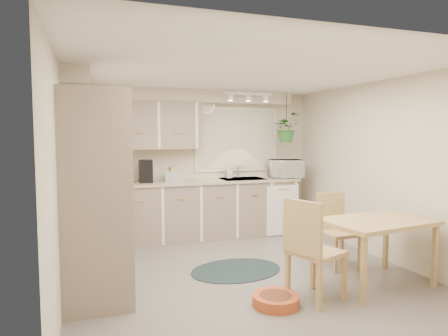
{
  "coord_description": "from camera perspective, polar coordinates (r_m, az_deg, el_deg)",
  "views": [
    {
      "loc": [
        -1.73,
        -4.4,
        1.66
      ],
      "look_at": [
        -0.05,
        0.55,
        1.24
      ],
      "focal_mm": 32.0,
      "sensor_mm": 36.0,
      "label": 1
    }
  ],
  "objects": [
    {
      "name": "chair_back",
      "position": [
        5.29,
        16.15,
        -8.63
      ],
      "size": [
        0.45,
        0.45,
        0.93
      ],
      "primitive_type": "cube",
      "rotation": [
        0.0,
        0.0,
        3.17
      ],
      "color": "tan",
      "rests_on": "floor"
    },
    {
      "name": "soap_bottle",
      "position": [
        6.77,
        0.7,
        -1.07
      ],
      "size": [
        0.1,
        0.22,
        0.1
      ],
      "primitive_type": "imported",
      "rotation": [
        0.0,
        0.0,
        -0.02
      ],
      "color": "white",
      "rests_on": "counter_back"
    },
    {
      "name": "microwave",
      "position": [
        6.9,
        8.81,
        0.17
      ],
      "size": [
        0.62,
        0.44,
        0.38
      ],
      "primitive_type": "imported",
      "rotation": [
        0.0,
        0.0,
        -0.24
      ],
      "color": "white",
      "rests_on": "counter_back"
    },
    {
      "name": "pet_bed",
      "position": [
        4.15,
        7.41,
        -18.24
      ],
      "size": [
        0.56,
        0.56,
        0.11
      ],
      "primitive_type": "cylinder",
      "rotation": [
        0.0,
        0.0,
        -0.26
      ],
      "color": "#BD4525",
      "rests_on": "floor"
    },
    {
      "name": "track_light_bar",
      "position": [
        6.46,
        3.51,
        10.56
      ],
      "size": [
        0.8,
        0.04,
        0.04
      ],
      "primitive_type": "cube",
      "color": "white",
      "rests_on": "ceiling"
    },
    {
      "name": "wall_right",
      "position": [
        5.79,
        21.47,
        -0.27
      ],
      "size": [
        0.04,
        4.2,
        2.4
      ],
      "primitive_type": "cube",
      "color": "beige",
      "rests_on": "floor"
    },
    {
      "name": "counter_back",
      "position": [
        6.42,
        -4.83,
        -2.02
      ],
      "size": [
        3.64,
        0.64,
        0.04
      ],
      "primitive_type": "cube",
      "color": "#C8B292",
      "rests_on": "base_cab_back"
    },
    {
      "name": "wall_front",
      "position": [
        2.92,
        18.0,
        -4.7
      ],
      "size": [
        4.0,
        0.04,
        2.4
      ],
      "primitive_type": "cube",
      "color": "beige",
      "rests_on": "floor"
    },
    {
      "name": "window_blinds",
      "position": [
        6.91,
        1.85,
        4.12
      ],
      "size": [
        1.4,
        0.02,
        1.0
      ],
      "primitive_type": "cube",
      "color": "silver",
      "rests_on": "wall_back"
    },
    {
      "name": "braided_rug",
      "position": [
        5.09,
        1.76,
        -14.36
      ],
      "size": [
        1.27,
        1.02,
        0.01
      ],
      "primitive_type": "ellipsoid",
      "rotation": [
        0.0,
        0.0,
        0.13
      ],
      "color": "black",
      "rests_on": "floor"
    },
    {
      "name": "counter_left",
      "position": [
        5.33,
        -18.16,
        -3.6
      ],
      "size": [
        0.64,
        1.89,
        0.04
      ],
      "primitive_type": "cube",
      "color": "#C8B292",
      "rests_on": "base_cab_left"
    },
    {
      "name": "upper_cab_back",
      "position": [
        6.37,
        -12.22,
        5.99
      ],
      "size": [
        2.0,
        0.35,
        0.75
      ],
      "primitive_type": "cube",
      "color": "gray",
      "rests_on": "wall_back"
    },
    {
      "name": "toaster",
      "position": [
        6.38,
        -7.14,
        -1.13
      ],
      "size": [
        0.3,
        0.21,
        0.17
      ],
      "primitive_type": "cube",
      "rotation": [
        0.0,
        0.0,
        -0.17
      ],
      "color": "#AFB1B7",
      "rests_on": "counter_back"
    },
    {
      "name": "sink",
      "position": [
        6.7,
        2.64,
        -1.9
      ],
      "size": [
        0.7,
        0.48,
        0.1
      ],
      "primitive_type": "cube",
      "color": "#AFB1B7",
      "rests_on": "counter_back"
    },
    {
      "name": "wall_oven_face",
      "position": [
        4.09,
        -13.3,
        -4.09
      ],
      "size": [
        0.02,
        0.56,
        0.58
      ],
      "primitive_type": "cube",
      "color": "white",
      "rests_on": "oven_stack"
    },
    {
      "name": "wall_back",
      "position": [
        6.74,
        -3.83,
        0.69
      ],
      "size": [
        4.0,
        0.04,
        2.4
      ],
      "primitive_type": "cube",
      "color": "beige",
      "rests_on": "floor"
    },
    {
      "name": "ceiling",
      "position": [
        4.79,
        2.76,
        13.5
      ],
      "size": [
        4.2,
        4.2,
        0.0
      ],
      "primitive_type": "plane",
      "color": "white",
      "rests_on": "wall_back"
    },
    {
      "name": "cooktop",
      "position": [
        4.76,
        -17.97,
        -4.26
      ],
      "size": [
        0.52,
        0.58,
        0.02
      ],
      "primitive_type": "cube",
      "color": "white",
      "rests_on": "counter_left"
    },
    {
      "name": "coffee_maker",
      "position": [
        6.28,
        -11.12,
        -0.45
      ],
      "size": [
        0.21,
        0.25,
        0.35
      ],
      "primitive_type": "cube",
      "rotation": [
        0.0,
        0.0,
        -0.04
      ],
      "color": "black",
      "rests_on": "counter_back"
    },
    {
      "name": "knife_block",
      "position": [
        6.41,
        -7.31,
        -0.86
      ],
      "size": [
        0.12,
        0.12,
        0.23
      ],
      "primitive_type": "cube",
      "rotation": [
        0.0,
        0.0,
        0.2
      ],
      "color": "tan",
      "rests_on": "counter_back"
    },
    {
      "name": "oven_stack",
      "position": [
        4.07,
        -17.8,
        -4.23
      ],
      "size": [
        0.65,
        0.65,
        2.1
      ],
      "primitive_type": "cube",
      "color": "gray",
      "rests_on": "floor"
    },
    {
      "name": "floor",
      "position": [
        5.01,
        2.65,
        -14.73
      ],
      "size": [
        4.2,
        4.2,
        0.0
      ],
      "primitive_type": "plane",
      "color": "slate",
      "rests_on": "ground"
    },
    {
      "name": "dishwasher_front",
      "position": [
        6.74,
        8.38,
        -5.99
      ],
      "size": [
        0.58,
        0.02,
        0.83
      ],
      "primitive_type": "cube",
      "color": "white",
      "rests_on": "base_cab_back"
    },
    {
      "name": "base_cab_left",
      "position": [
        5.41,
        -18.14,
        -8.53
      ],
      "size": [
        0.6,
        1.85,
        0.9
      ],
      "primitive_type": "cube",
      "color": "gray",
      "rests_on": "floor"
    },
    {
      "name": "window_frame",
      "position": [
        6.92,
        1.82,
        4.12
      ],
      "size": [
        1.5,
        0.02,
        1.1
      ],
      "primitive_type": "cube",
      "color": "white",
      "rests_on": "wall_back"
    },
    {
      "name": "dining_table",
      "position": [
        4.83,
        20.9,
        -11.2
      ],
      "size": [
        1.27,
        0.94,
        0.74
      ],
      "primitive_type": "cube",
      "rotation": [
        0.0,
        0.0,
        0.14
      ],
      "color": "tan",
      "rests_on": "floor"
    },
    {
      "name": "wall_left",
      "position": [
        4.43,
        -22.13,
        -1.69
      ],
      "size": [
        0.04,
        4.2,
        2.4
      ],
      "primitive_type": "cube",
      "color": "beige",
      "rests_on": "floor"
    },
    {
      "name": "soffit_left",
      "position": [
        5.44,
        -20.26,
        11.08
      ],
      "size": [
        0.3,
        2.0,
        0.2
      ],
      "primitive_type": "cube",
      "color": "beige",
      "rests_on": "wall_left"
    },
    {
      "name": "wall_clock",
      "position": [
        6.76,
        -2.56,
        9.02
      ],
      "size": [
        0.3,
        0.03,
        0.3
      ],
      "primitive_type": "cylinder",
      "rotation": [
        1.57,
        0.0,
        0.0
      ],
      "color": "#E0B54F",
      "rests_on": "wall_back"
    },
    {
      "name": "range_hood",
      "position": [
        4.71,
        -18.35,
        1.21
      ],
      "size": [
        0.4,
        0.6,
        0.14
      ],
      "primitive_type": "cube",
      "color": "white",
      "rests_on": "upper_cab_left"
    },
    {
      "name": "hanging_plant",
      "position": [
        6.88,
        8.87,
        5.26
      ],
      "size": [
        0.59,
        0.62,
        0.39
      ],
      "primitive_type": "imported",
      "rotation": [
        0.0,
        0.0,
        0.35
      ],
      "color": "#2D6629",
      "rests_on": "ceiling"
    },
    {
      "name": "upper_cab_left",
      "position": [
        5.41,
        -19.85,
        6.09
      ],
      "size": [
        0.35,
        2.0,
        0.75
      ],
      "primitive_type": "cube",
      "color": "gray",
      "rests_on": "wall_left"
    },
    {
      "name": "chair_left",
      "position": [
        4.21,
        13.05,
        -11.23
      ],
      "size": [
        0.62,
        0.62,
        1.04
      ],
      "primitive_type": "cube",
      "rotation": [
        0.0,
        0.0,
        -1.22
      ],
      "color": "tan",
      "rests_on": "floor"
    },
    {
      "name": "soffit_back",
      "position": [
        6.57,
        -5.25,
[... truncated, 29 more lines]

